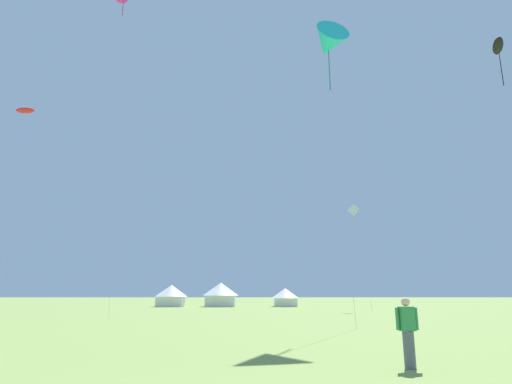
{
  "coord_description": "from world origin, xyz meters",
  "views": [
    {
      "loc": [
        -0.37,
        -5.19,
        1.83
      ],
      "look_at": [
        0.0,
        32.0,
        10.7
      ],
      "focal_mm": 29.89,
      "sensor_mm": 36.0,
      "label": 1
    }
  ],
  "objects": [
    {
      "name": "kite_black_parafoil",
      "position": [
        19.79,
        25.76,
        21.53
      ],
      "size": [
        2.94,
        3.22,
        22.08
      ],
      "color": "black",
      "rests_on": "ground"
    },
    {
      "name": "festival_tent_center",
      "position": [
        4.42,
        57.16,
        1.41
      ],
      "size": [
        3.91,
        3.91,
        2.54
      ],
      "color": "white",
      "rests_on": "ground"
    },
    {
      "name": "kite_red_parafoil",
      "position": [
        -28.29,
        43.64,
        23.66
      ],
      "size": [
        2.36,
        1.56,
        24.14
      ],
      "color": "red",
      "rests_on": "ground"
    },
    {
      "name": "kite_white_diamond",
      "position": [
        11.31,
        42.57,
        10.81
      ],
      "size": [
        1.48,
        2.66,
        11.88
      ],
      "color": "white",
      "rests_on": "ground"
    },
    {
      "name": "kite_cyan_delta",
      "position": [
        4.58,
        19.41,
        17.68
      ],
      "size": [
        2.7,
        3.02,
        19.07
      ],
      "color": "#1EB7CC",
      "rests_on": "ground"
    },
    {
      "name": "festival_tent_right",
      "position": [
        -11.82,
        57.16,
        1.66
      ],
      "size": [
        4.6,
        4.6,
        2.99
      ],
      "color": "white",
      "rests_on": "ground"
    },
    {
      "name": "person_spectator",
      "position": [
        3.59,
        6.06,
        0.85
      ],
      "size": [
        0.57,
        0.28,
        1.73
      ],
      "color": "#565B66",
      "rests_on": "ground"
    },
    {
      "name": "festival_tent_left",
      "position": [
        -4.79,
        57.16,
        1.83
      ],
      "size": [
        5.1,
        5.1,
        3.31
      ],
      "color": "white",
      "rests_on": "ground"
    }
  ]
}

